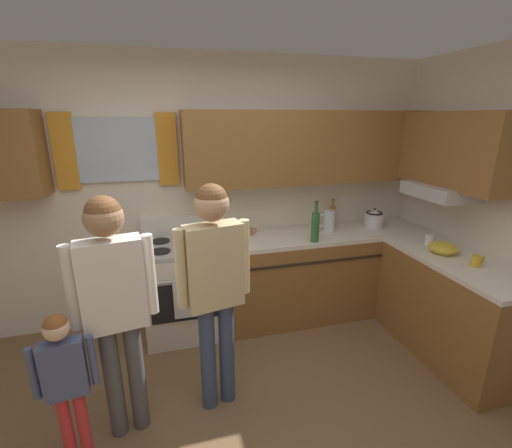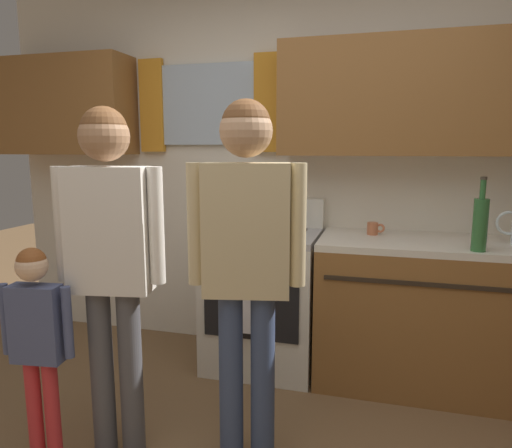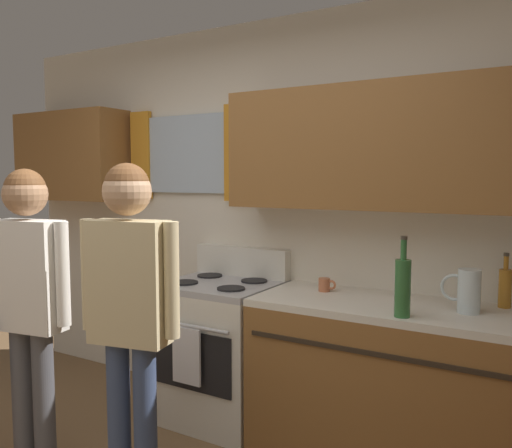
# 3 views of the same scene
# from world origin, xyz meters

# --- Properties ---
(back_wall_unit) EXTENTS (4.60, 0.42, 2.60)m
(back_wall_unit) POSITION_xyz_m (0.08, 1.82, 1.48)
(back_wall_unit) COLOR silver
(back_wall_unit) RESTS_ON ground
(stove_oven) EXTENTS (0.71, 0.67, 1.10)m
(stove_oven) POSITION_xyz_m (-0.25, 1.54, 0.47)
(stove_oven) COLOR silver
(stove_oven) RESTS_ON ground
(bottle_wine_green) EXTENTS (0.08, 0.08, 0.39)m
(bottle_wine_green) POSITION_xyz_m (0.98, 1.31, 1.05)
(bottle_wine_green) COLOR #2D6633
(bottle_wine_green) RESTS_ON kitchen_counter_run
(bottle_oil_amber) EXTENTS (0.06, 0.06, 0.29)m
(bottle_oil_amber) POSITION_xyz_m (1.39, 1.76, 1.01)
(bottle_oil_amber) COLOR #B27223
(bottle_oil_amber) RESTS_ON kitchen_counter_run
(cup_terracotta) EXTENTS (0.11, 0.07, 0.08)m
(cup_terracotta) POSITION_xyz_m (0.44, 1.64, 0.94)
(cup_terracotta) COLOR #B76642
(cup_terracotta) RESTS_ON kitchen_counter_run
(water_pitcher) EXTENTS (0.19, 0.11, 0.22)m
(water_pitcher) POSITION_xyz_m (1.24, 1.55, 1.01)
(water_pitcher) COLOR silver
(water_pitcher) RESTS_ON kitchen_counter_run
(adult_holding_child) EXTENTS (0.50, 0.22, 1.62)m
(adult_holding_child) POSITION_xyz_m (-0.69, 0.47, 1.02)
(adult_holding_child) COLOR #4C4C51
(adult_holding_child) RESTS_ON ground
(adult_in_plaid) EXTENTS (0.50, 0.23, 1.64)m
(adult_in_plaid) POSITION_xyz_m (-0.08, 0.55, 1.03)
(adult_in_plaid) COLOR #38476B
(adult_in_plaid) RESTS_ON ground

